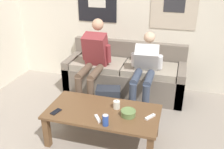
# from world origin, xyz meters

# --- Properties ---
(wall_back) EXTENTS (10.00, 0.07, 2.55)m
(wall_back) POSITION_xyz_m (0.00, 2.33, 1.28)
(wall_back) COLOR silver
(wall_back) RESTS_ON ground_plane
(couch) EXTENTS (1.92, 0.72, 0.80)m
(couch) POSITION_xyz_m (0.11, 1.96, 0.29)
(couch) COLOR #70665B
(couch) RESTS_ON ground_plane
(coffee_table) EXTENTS (1.31, 0.66, 0.42)m
(coffee_table) POSITION_xyz_m (0.16, 0.64, 0.36)
(coffee_table) COLOR brown
(coffee_table) RESTS_ON ground_plane
(person_seated_adult) EXTENTS (0.47, 0.91, 1.24)m
(person_seated_adult) POSITION_xyz_m (-0.29, 1.59, 0.67)
(person_seated_adult) COLOR brown
(person_seated_adult) RESTS_ON ground_plane
(person_seated_teen) EXTENTS (0.47, 0.95, 1.07)m
(person_seated_teen) POSITION_xyz_m (0.49, 1.59, 0.60)
(person_seated_teen) COLOR #384256
(person_seated_teen) RESTS_ON ground_plane
(backpack) EXTENTS (0.38, 0.30, 0.39)m
(backpack) POSITION_xyz_m (0.03, 1.27, 0.18)
(backpack) COLOR #282D38
(backpack) RESTS_ON ground_plane
(ceramic_bowl) EXTENTS (0.17, 0.17, 0.07)m
(ceramic_bowl) POSITION_xyz_m (0.47, 0.63, 0.46)
(ceramic_bowl) COLOR #607F47
(ceramic_bowl) RESTS_ON coffee_table
(pillar_candle) EXTENTS (0.08, 0.08, 0.11)m
(pillar_candle) POSITION_xyz_m (0.30, 0.74, 0.47)
(pillar_candle) COLOR silver
(pillar_candle) RESTS_ON coffee_table
(drink_can_blue) EXTENTS (0.07, 0.07, 0.12)m
(drink_can_blue) POSITION_xyz_m (0.27, 0.39, 0.49)
(drink_can_blue) COLOR #28479E
(drink_can_blue) RESTS_ON coffee_table
(game_controller_near_left) EXTENTS (0.11, 0.14, 0.03)m
(game_controller_near_left) POSITION_xyz_m (0.16, 0.46, 0.44)
(game_controller_near_left) COLOR white
(game_controller_near_left) RESTS_ON coffee_table
(game_controller_near_right) EXTENTS (0.11, 0.14, 0.03)m
(game_controller_near_right) POSITION_xyz_m (0.71, 0.65, 0.44)
(game_controller_near_right) COLOR white
(game_controller_near_right) RESTS_ON coffee_table
(cell_phone) EXTENTS (0.10, 0.15, 0.01)m
(cell_phone) POSITION_xyz_m (-0.35, 0.47, 0.43)
(cell_phone) COLOR black
(cell_phone) RESTS_ON coffee_table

